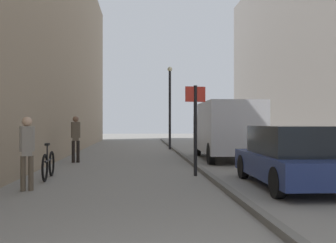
{
  "coord_description": "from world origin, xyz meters",
  "views": [
    {
      "loc": [
        -0.35,
        -2.62,
        1.53
      ],
      "look_at": [
        0.71,
        11.83,
        1.58
      ],
      "focal_mm": 41.5,
      "sensor_mm": 36.0,
      "label": 1
    }
  ],
  "objects": [
    {
      "name": "kerb_strip",
      "position": [
        1.58,
        12.0,
        0.06
      ],
      "size": [
        0.16,
        40.0,
        0.12
      ],
      "primitive_type": "cube",
      "color": "#615F5B",
      "rests_on": "ground_plane"
    },
    {
      "name": "lamp_post",
      "position": [
        1.39,
        19.62,
        2.72
      ],
      "size": [
        0.28,
        0.28,
        4.76
      ],
      "color": "black",
      "rests_on": "ground_plane"
    },
    {
      "name": "delivery_van",
      "position": [
        3.25,
        13.27,
        1.27
      ],
      "size": [
        2.22,
        5.49,
        2.35
      ],
      "rotation": [
        0.0,
        0.0,
        -0.02
      ],
      "color": "#B7B7BC",
      "rests_on": "ground_plane"
    },
    {
      "name": "parked_car",
      "position": [
        3.28,
        6.42,
        0.71
      ],
      "size": [
        1.93,
        4.24,
        1.45
      ],
      "rotation": [
        0.0,
        0.0,
        -0.02
      ],
      "color": "navy",
      "rests_on": "ground_plane"
    },
    {
      "name": "building_facade_left",
      "position": [
        -5.18,
        12.0,
        5.53
      ],
      "size": [
        3.16,
        40.0,
        11.07
      ],
      "primitive_type": "cube",
      "color": "gray",
      "rests_on": "ground_plane"
    },
    {
      "name": "street_sign_post",
      "position": [
        1.25,
        8.44,
        1.55
      ],
      "size": [
        0.6,
        0.13,
        2.6
      ],
      "rotation": [
        0.0,
        0.0,
        3.31
      ],
      "color": "black",
      "rests_on": "ground_plane"
    },
    {
      "name": "ground_plane",
      "position": [
        0.0,
        12.0,
        0.0
      ],
      "size": [
        80.0,
        80.0,
        0.0
      ],
      "primitive_type": "plane",
      "color": "gray"
    },
    {
      "name": "pedestrian_mid_block",
      "position": [
        -2.87,
        6.29,
        0.96
      ],
      "size": [
        0.32,
        0.23,
        1.67
      ],
      "rotation": [
        0.0,
        0.0,
        0.24
      ],
      "color": "brown",
      "rests_on": "ground_plane"
    },
    {
      "name": "bicycle_leaning",
      "position": [
        -2.83,
        8.14,
        0.38
      ],
      "size": [
        0.16,
        1.77,
        0.98
      ],
      "rotation": [
        0.0,
        0.0,
        0.06
      ],
      "color": "black",
      "rests_on": "ground_plane"
    },
    {
      "name": "pedestrian_main_foreground",
      "position": [
        -2.8,
        12.49,
        1.03
      ],
      "size": [
        0.35,
        0.23,
        1.79
      ],
      "rotation": [
        0.0,
        0.0,
        0.11
      ],
      "color": "black",
      "rests_on": "ground_plane"
    }
  ]
}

